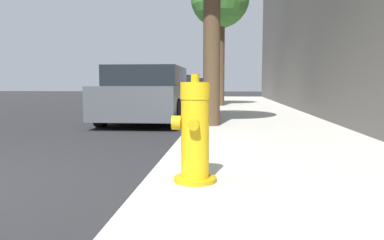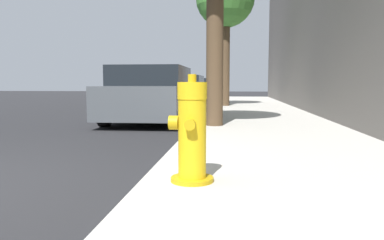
{
  "view_description": "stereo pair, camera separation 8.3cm",
  "coord_description": "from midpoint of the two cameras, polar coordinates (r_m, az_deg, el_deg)",
  "views": [
    {
      "loc": [
        2.45,
        -2.84,
        0.94
      ],
      "look_at": [
        2.07,
        1.36,
        0.52
      ],
      "focal_mm": 35.0,
      "sensor_mm": 36.0,
      "label": 1
    },
    {
      "loc": [
        2.53,
        -2.84,
        0.94
      ],
      "look_at": [
        2.07,
        1.36,
        0.52
      ],
      "focal_mm": 35.0,
      "sensor_mm": 36.0,
      "label": 2
    }
  ],
  "objects": [
    {
      "name": "parked_car_near",
      "position": [
        9.26,
        -5.67,
        3.84
      ],
      "size": [
        1.81,
        4.17,
        1.33
      ],
      "color": "#4C5156",
      "rests_on": "ground_plane"
    },
    {
      "name": "fire_hydrant",
      "position": [
        3.04,
        0.75,
        -2.07
      ],
      "size": [
        0.37,
        0.35,
        0.88
      ],
      "color": "#C39C11",
      "rests_on": "sidewalk_slab"
    },
    {
      "name": "street_tree_far",
      "position": [
        13.83,
        5.26,
        17.68
      ],
      "size": [
        2.07,
        2.07,
        4.83
      ],
      "color": "brown",
      "rests_on": "sidewalk_slab"
    },
    {
      "name": "parked_car_far",
      "position": [
        21.46,
        1.33,
        4.72
      ],
      "size": [
        1.82,
        4.01,
        1.21
      ],
      "color": "#B7B7BC",
      "rests_on": "ground_plane"
    },
    {
      "name": "parked_car_mid",
      "position": [
        14.82,
        -1.39,
        4.38
      ],
      "size": [
        1.76,
        4.42,
        1.23
      ],
      "color": "silver",
      "rests_on": "ground_plane"
    },
    {
      "name": "sidewalk_slab",
      "position": [
        3.05,
        19.75,
        -11.27
      ],
      "size": [
        2.85,
        40.0,
        0.13
      ],
      "color": "beige",
      "rests_on": "ground_plane"
    }
  ]
}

